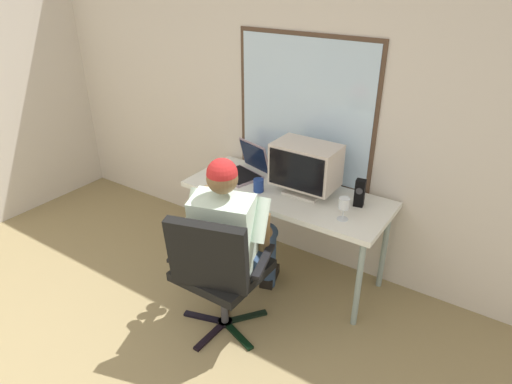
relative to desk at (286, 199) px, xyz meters
name	(u,v)px	position (x,y,z in m)	size (l,w,h in m)	color
wall_rear	(287,102)	(-0.23, 0.37, 0.61)	(4.92, 0.08, 2.55)	beige
desk	(286,199)	(0.00, 0.00, 0.00)	(1.53, 0.61, 0.72)	#869A97
office_chair	(217,267)	(-0.01, -0.84, -0.11)	(0.68, 0.60, 0.95)	black
person_seated	(232,232)	(-0.08, -0.58, -0.02)	(0.66, 0.86, 1.23)	navy
crt_monitor	(306,165)	(0.12, 0.05, 0.28)	(0.46, 0.30, 0.38)	beige
laptop	(246,167)	(-0.42, 0.08, 0.13)	(0.39, 0.40, 0.25)	gray
wine_glass	(344,205)	(0.51, -0.14, 0.17)	(0.08, 0.08, 0.16)	silver
desk_speaker	(360,193)	(0.52, 0.10, 0.16)	(0.08, 0.08, 0.20)	black
coffee_mug	(259,185)	(-0.18, -0.11, 0.11)	(0.08, 0.08, 0.10)	navy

